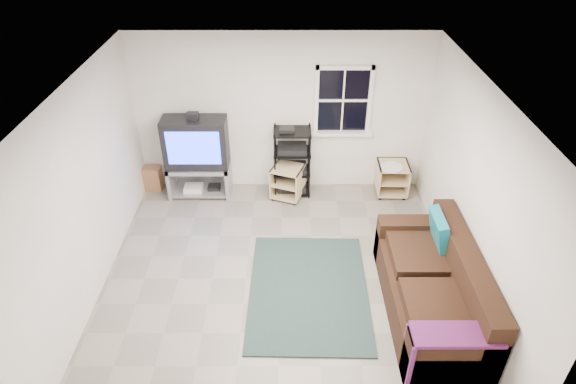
{
  "coord_description": "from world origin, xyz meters",
  "views": [
    {
      "loc": [
        0.1,
        -4.64,
        4.49
      ],
      "look_at": [
        0.1,
        0.4,
        1.11
      ],
      "focal_mm": 30.0,
      "sensor_mm": 36.0,
      "label": 1
    }
  ],
  "objects_px": {
    "av_rack": "(292,166)",
    "side_table_right": "(392,176)",
    "side_table_left": "(288,180)",
    "sofa": "(434,289)",
    "tv_unit": "(197,151)"
  },
  "relations": [
    {
      "from": "av_rack",
      "to": "side_table_right",
      "type": "xyz_separation_m",
      "value": [
        1.64,
        -0.01,
        -0.19
      ]
    },
    {
      "from": "side_table_left",
      "to": "sofa",
      "type": "relative_size",
      "value": 0.27
    },
    {
      "from": "side_table_left",
      "to": "side_table_right",
      "type": "relative_size",
      "value": 1.05
    },
    {
      "from": "side_table_right",
      "to": "tv_unit",
      "type": "bearing_deg",
      "value": -179.47
    },
    {
      "from": "side_table_left",
      "to": "sofa",
      "type": "distance_m",
      "value": 3.05
    },
    {
      "from": "av_rack",
      "to": "sofa",
      "type": "height_order",
      "value": "av_rack"
    },
    {
      "from": "tv_unit",
      "to": "side_table_left",
      "type": "relative_size",
      "value": 2.44
    },
    {
      "from": "side_table_left",
      "to": "sofa",
      "type": "height_order",
      "value": "sofa"
    },
    {
      "from": "tv_unit",
      "to": "sofa",
      "type": "xyz_separation_m",
      "value": [
        3.17,
        -2.58,
        -0.45
      ]
    },
    {
      "from": "av_rack",
      "to": "side_table_left",
      "type": "relative_size",
      "value": 1.97
    },
    {
      "from": "side_table_left",
      "to": "side_table_right",
      "type": "height_order",
      "value": "side_table_right"
    },
    {
      "from": "tv_unit",
      "to": "side_table_right",
      "type": "relative_size",
      "value": 2.56
    },
    {
      "from": "tv_unit",
      "to": "side_table_right",
      "type": "bearing_deg",
      "value": 0.53
    },
    {
      "from": "av_rack",
      "to": "side_table_right",
      "type": "height_order",
      "value": "av_rack"
    },
    {
      "from": "tv_unit",
      "to": "av_rack",
      "type": "distance_m",
      "value": 1.54
    }
  ]
}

